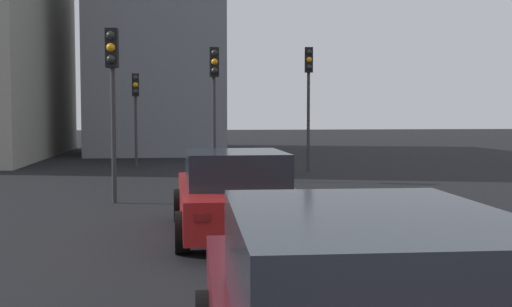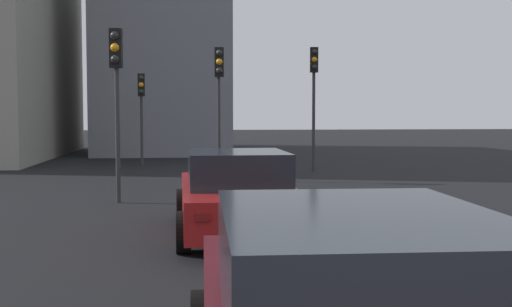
# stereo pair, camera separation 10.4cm
# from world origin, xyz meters

# --- Properties ---
(car_red_lead) EXTENTS (4.63, 2.11, 1.46)m
(car_red_lead) POSITION_xyz_m (9.92, -0.00, 0.71)
(car_red_lead) COLOR maroon
(car_red_lead) RESTS_ON ground_plane
(traffic_light_near_left) EXTENTS (0.32, 0.30, 4.47)m
(traffic_light_near_left) POSITION_xyz_m (21.78, -3.74, 3.20)
(traffic_light_near_left) COLOR #2D2D30
(traffic_light_near_left) RESTS_ON ground_plane
(traffic_light_near_right) EXTENTS (0.32, 0.30, 4.05)m
(traffic_light_near_right) POSITION_xyz_m (14.13, 2.45, 2.92)
(traffic_light_near_right) COLOR #2D2D30
(traffic_light_near_right) RESTS_ON ground_plane
(traffic_light_far_left) EXTENTS (0.32, 0.29, 3.67)m
(traffic_light_far_left) POSITION_xyz_m (24.89, 2.60, 2.65)
(traffic_light_far_left) COLOR #2D2D30
(traffic_light_far_left) RESTS_ON ground_plane
(traffic_light_far_right) EXTENTS (0.32, 0.30, 4.12)m
(traffic_light_far_right) POSITION_xyz_m (18.82, -0.17, 2.96)
(traffic_light_far_right) COLOR #2D2D30
(traffic_light_far_right) RESTS_ON ground_plane
(building_facade_left) EXTENTS (12.09, 6.77, 10.31)m
(building_facade_left) POSITION_xyz_m (35.48, 2.00, 5.16)
(building_facade_left) COLOR slate
(building_facade_left) RESTS_ON ground_plane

